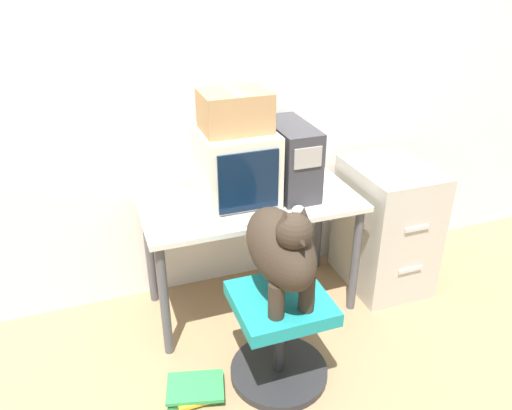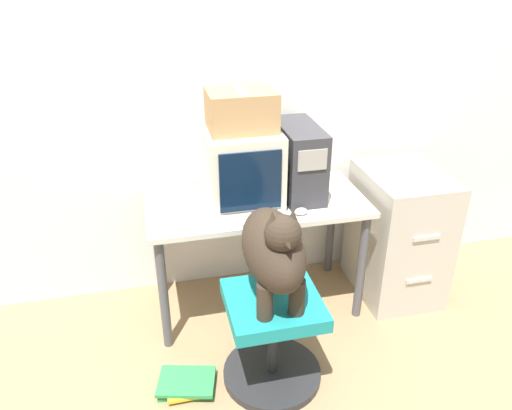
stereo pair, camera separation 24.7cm
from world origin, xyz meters
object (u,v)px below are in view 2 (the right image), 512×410
at_px(cardboard_box, 241,110).
at_px(book_stack_floor, 187,384).
at_px(office_chair, 273,335).
at_px(dog, 274,249).
at_px(pc_tower, 299,160).
at_px(keyboard, 249,218).
at_px(filing_cabinet, 398,234).
at_px(crt_monitor, 242,166).

height_order(cardboard_box, book_stack_floor, cardboard_box).
xyz_separation_m(cardboard_box, book_stack_floor, (-0.42, -0.62, -1.19)).
bearing_deg(office_chair, dog, 90.00).
xyz_separation_m(office_chair, dog, (-0.00, 0.01, 0.49)).
relative_size(pc_tower, keyboard, 1.10).
distance_m(office_chair, filing_cabinet, 1.10).
distance_m(crt_monitor, pc_tower, 0.33).
bearing_deg(pc_tower, filing_cabinet, -8.66).
relative_size(filing_cabinet, book_stack_floor, 2.55).
bearing_deg(pc_tower, dog, -115.95).
xyz_separation_m(crt_monitor, keyboard, (-0.02, -0.24, -0.19)).
bearing_deg(office_chair, pc_tower, 64.32).
bearing_deg(dog, cardboard_box, 91.25).
xyz_separation_m(keyboard, filing_cabinet, (0.97, 0.16, -0.32)).
xyz_separation_m(crt_monitor, cardboard_box, (0.00, 0.00, 0.31)).
bearing_deg(crt_monitor, cardboard_box, 90.00).
bearing_deg(keyboard, pc_tower, 37.27).
bearing_deg(pc_tower, cardboard_box, -177.32).
xyz_separation_m(dog, cardboard_box, (-0.01, 0.62, 0.46)).
height_order(filing_cabinet, book_stack_floor, filing_cabinet).
xyz_separation_m(crt_monitor, office_chair, (0.01, -0.63, -0.64)).
height_order(crt_monitor, book_stack_floor, crt_monitor).
xyz_separation_m(dog, filing_cabinet, (0.94, 0.54, -0.36)).
xyz_separation_m(pc_tower, dog, (-0.31, -0.64, -0.14)).
xyz_separation_m(office_chair, book_stack_floor, (-0.43, 0.01, -0.24)).
height_order(office_chair, cardboard_box, cardboard_box).
xyz_separation_m(keyboard, book_stack_floor, (-0.40, -0.37, -0.69)).
relative_size(office_chair, dog, 0.92).
bearing_deg(cardboard_box, book_stack_floor, -124.22).
relative_size(dog, cardboard_box, 1.56).
height_order(keyboard, office_chair, keyboard).
bearing_deg(crt_monitor, office_chair, -88.76).
distance_m(office_chair, book_stack_floor, 0.50).
height_order(pc_tower, filing_cabinet, pc_tower).
bearing_deg(keyboard, cardboard_box, 86.13).
xyz_separation_m(crt_monitor, filing_cabinet, (0.95, -0.08, -0.51)).
bearing_deg(office_chair, crt_monitor, 91.24).
height_order(office_chair, book_stack_floor, office_chair).
relative_size(filing_cabinet, cardboard_box, 2.33).
xyz_separation_m(pc_tower, cardboard_box, (-0.32, -0.02, 0.31)).
bearing_deg(dog, filing_cabinet, 30.14).
height_order(dog, filing_cabinet, dog).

